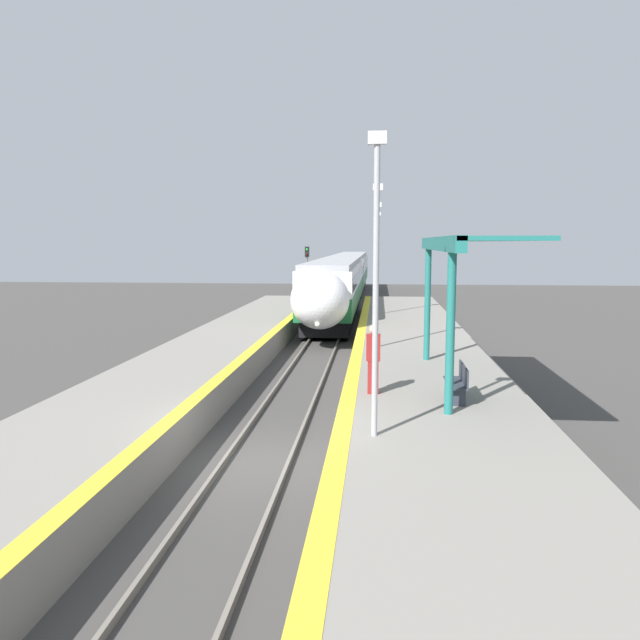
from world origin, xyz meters
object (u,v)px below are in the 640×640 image
person_waiting (373,358)px  lamppost_mid (377,256)px  lamppost_farthest (378,249)px  lamppost_far (378,251)px  train (345,277)px  lamppost_near (376,268)px  railway_signal (307,274)px  platform_bench (459,382)px

person_waiting → lamppost_mid: lamppost_mid is taller
lamppost_mid → lamppost_farthest: same height
lamppost_far → lamppost_farthest: same height
train → lamppost_farthest: 5.44m
lamppost_near → lamppost_farthest: (0.00, 32.40, 0.00)m
train → person_waiting: train is taller
railway_signal → lamppost_mid: 19.05m
train → railway_signal: bearing=-105.8°
train → person_waiting: 33.19m
person_waiting → railway_signal: (-4.64, 25.63, 0.87)m
railway_signal → platform_bench: bearing=-75.5°
railway_signal → lamppost_mid: bearing=-75.7°
train → lamppost_mid: lamppost_mid is taller
railway_signal → lamppost_mid: size_ratio=0.77×
platform_bench → lamppost_mid: (-2.06, 7.75, 2.93)m
lamppost_mid → person_waiting: bearing=-90.4°
train → lamppost_farthest: (2.59, -4.24, 2.20)m
lamppost_farthest → lamppost_far: bearing=-90.0°
lamppost_near → lamppost_mid: bearing=90.0°
lamppost_far → platform_bench: bearing=-83.6°
lamppost_far → lamppost_mid: bearing=-90.0°
train → lamppost_near: size_ratio=7.43×
person_waiting → lamppost_mid: bearing=89.6°
person_waiting → lamppost_mid: (0.06, 7.25, 2.46)m
train → railway_signal: railway_signal is taller
lamppost_mid → railway_signal: bearing=104.3°
platform_bench → lamppost_farthest: 29.57m
train → lamppost_near: lamppost_near is taller
lamppost_mid → lamppost_near: bearing=-90.0°
lamppost_far → railway_signal: bearing=121.8°
train → lamppost_farthest: size_ratio=7.43×
platform_bench → lamppost_far: bearing=96.4°
lamppost_far → lamppost_farthest: bearing=90.0°
platform_bench → railway_signal: railway_signal is taller
lamppost_near → lamppost_mid: size_ratio=1.00×
lamppost_far → lamppost_farthest: size_ratio=1.00×
lamppost_mid → lamppost_farthest: 21.60m
lamppost_near → lamppost_far: (0.00, 21.60, 0.00)m
train → lamppost_farthest: lamppost_farthest is taller
lamppost_near → lamppost_farthest: same height
person_waiting → lamppost_farthest: (0.06, 28.85, 2.46)m
train → lamppost_mid: size_ratio=7.43×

